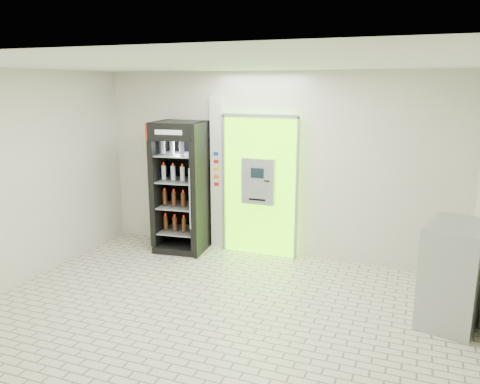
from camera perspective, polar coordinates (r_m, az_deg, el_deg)
The scene contains 6 objects.
ground at distance 5.89m, azimuth -3.48°, elevation -15.29°, with size 6.00×6.00×0.00m, color beige.
room_shell at distance 5.27m, azimuth -3.76°, elevation 2.60°, with size 6.00×6.00×6.00m.
atm_assembly at distance 7.68m, azimuth 2.49°, elevation 0.85°, with size 1.30×0.24×2.33m.
pillar at distance 7.96m, azimuth -2.75°, elevation 2.23°, with size 0.22×0.11×2.60m.
beverage_cooler at distance 7.96m, azimuth -7.10°, elevation 0.33°, with size 0.90×0.83×2.20m.
steel_cabinet at distance 6.14m, azimuth 24.57°, elevation -9.03°, with size 0.83×1.04×1.22m.
Camera 1 is at (2.18, -4.71, 2.80)m, focal length 35.00 mm.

